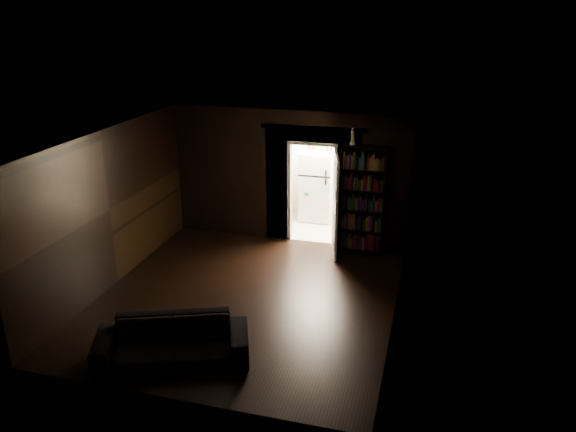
% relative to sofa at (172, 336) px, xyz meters
% --- Properties ---
extents(ground, '(5.50, 5.50, 0.00)m').
position_rel_sofa_xyz_m(ground, '(0.41, 1.98, -0.41)').
color(ground, black).
rests_on(ground, ground).
extents(room_walls, '(5.02, 5.61, 2.84)m').
position_rel_sofa_xyz_m(room_walls, '(0.40, 3.06, 1.27)').
color(room_walls, black).
rests_on(room_walls, ground).
extents(kitchen_alcove, '(2.20, 1.80, 2.60)m').
position_rel_sofa_xyz_m(kitchen_alcove, '(0.91, 5.85, 0.80)').
color(kitchen_alcove, '#BBB5A3').
rests_on(kitchen_alcove, ground).
extents(sofa, '(2.31, 1.62, 0.82)m').
position_rel_sofa_xyz_m(sofa, '(0.00, 0.00, 0.00)').
color(sofa, black).
rests_on(sofa, ground).
extents(bookshelf, '(0.91, 0.35, 2.20)m').
position_rel_sofa_xyz_m(bookshelf, '(1.99, 4.53, 0.69)').
color(bookshelf, black).
rests_on(bookshelf, ground).
extents(refrigerator, '(0.89, 0.84, 1.65)m').
position_rel_sofa_xyz_m(refrigerator, '(0.72, 6.09, 0.42)').
color(refrigerator, silver).
rests_on(refrigerator, ground).
extents(door, '(0.26, 0.83, 2.05)m').
position_rel_sofa_xyz_m(door, '(1.49, 4.30, 0.62)').
color(door, white).
rests_on(door, ground).
extents(figurine, '(0.12, 0.12, 0.33)m').
position_rel_sofa_xyz_m(figurine, '(1.74, 4.60, 1.96)').
color(figurine, silver).
rests_on(figurine, bookshelf).
extents(bottles, '(0.70, 0.20, 0.28)m').
position_rel_sofa_xyz_m(bottles, '(0.78, 6.11, 1.38)').
color(bottles, black).
rests_on(bottles, refrigerator).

